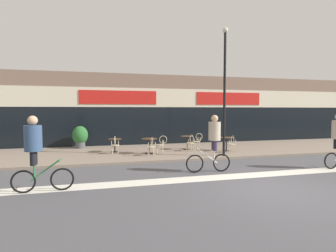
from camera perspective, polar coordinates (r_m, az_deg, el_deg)
ground_plane at (r=8.51m, az=21.38°, el=-12.66°), size 120.00×120.00×0.00m
sidewalk_slab at (r=14.86m, az=4.82°, el=-5.31°), size 40.00×5.50×0.12m
storefront_facade at (r=19.19m, az=0.26°, el=3.42°), size 40.00×4.06×4.62m
bike_lane_stripe at (r=9.81m, az=15.82°, el=-10.37°), size 36.00×0.70×0.01m
bistro_table_0 at (r=14.07m, az=-11.51°, el=-3.55°), size 0.71×0.71×0.70m
bistro_table_1 at (r=13.29m, az=-4.12°, el=-3.65°), size 0.80×0.80×0.77m
bistro_table_2 at (r=14.70m, az=4.16°, el=-3.03°), size 0.69×0.69×0.76m
bistro_table_3 at (r=14.51m, az=12.59°, el=-3.24°), size 0.74×0.74×0.74m
cafe_chair_0_near at (r=13.45m, az=-11.43°, el=-3.81°), size 0.45×0.60×0.90m
cafe_chair_1_near at (r=12.68m, az=-3.61°, el=-4.19°), size 0.41×0.58×0.90m
cafe_chair_1_side at (r=13.41m, az=-1.47°, el=-3.76°), size 0.59×0.44×0.90m
cafe_chair_2_near at (r=14.12m, az=5.00°, el=-3.41°), size 0.45×0.60×0.90m
cafe_chair_2_side at (r=14.91m, az=6.44°, el=-3.05°), size 0.58×0.41×0.90m
cafe_chair_3_near at (r=13.95m, az=13.71°, el=-3.58°), size 0.45×0.60×0.90m
planter_pot at (r=16.07m, az=-18.58°, el=-2.13°), size 0.88×0.88×1.29m
lamp_post at (r=12.89m, az=12.22°, el=8.97°), size 0.26×0.26×6.09m
cyclist_0 at (r=8.26m, az=-26.95°, el=-4.04°), size 1.68×0.50×2.18m
cyclist_2 at (r=9.96m, az=9.78°, el=-2.74°), size 1.74×0.52×2.15m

